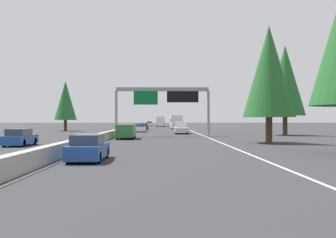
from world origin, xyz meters
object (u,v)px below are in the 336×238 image
box_truck_far_center (160,121)px  conifer_left_mid (65,101)px  sedan_mid_right (88,148)px  oncoming_near (20,138)px  sedan_distant_b (140,128)px  bus_mid_center (176,121)px  sedan_near_center (150,124)px  minivan_mid_left (126,131)px  pickup_far_left (181,128)px  conifer_right_near (269,71)px  conifer_right_mid (285,80)px  sedan_far_right (144,126)px  sign_gantry_overhead (164,97)px

box_truck_far_center → conifer_left_mid: conifer_left_mid is taller
sedan_mid_right → oncoming_near: 14.37m
sedan_distant_b → bus_mid_center: 22.41m
bus_mid_center → sedan_near_center: bearing=11.9°
bus_mid_center → oncoming_near: 57.72m
sedan_mid_right → box_truck_far_center: (91.07, -3.77, 0.93)m
minivan_mid_left → pickup_far_left: 16.91m
oncoming_near → sedan_mid_right: bearing=34.7°
pickup_far_left → sedan_mid_right: bearing=169.4°
sedan_mid_right → oncoming_near: same height
pickup_far_left → box_truck_far_center: size_ratio=0.66×
conifer_right_near → sedan_distant_b: bearing=24.5°
sedan_mid_right → conifer_left_mid: conifer_left_mid is taller
sedan_near_center → bus_mid_center: bearing=-168.1°
box_truck_far_center → conifer_right_mid: 61.68m
sedan_mid_right → sedan_far_right: (60.82, -0.27, 0.00)m
bus_mid_center → conifer_left_mid: 27.20m
sedan_far_right → box_truck_far_center: size_ratio=0.52×
oncoming_near → conifer_right_mid: 36.84m
oncoming_near → sedan_far_right: bearing=170.2°
sedan_far_right → box_truck_far_center: 30.46m
bus_mid_center → sedan_distant_b: bearing=161.5°
sedan_distant_b → conifer_right_mid: bearing=-123.0°
sign_gantry_overhead → conifer_right_mid: conifer_right_mid is taller
sedan_far_right → sedan_near_center: bearing=0.1°
sedan_far_right → conifer_right_near: bearing=-162.7°
sign_gantry_overhead → oncoming_near: 22.15m
box_truck_far_center → conifer_right_mid: bearing=-163.1°
conifer_right_near → oncoming_near: bearing=98.6°
conifer_right_mid → box_truck_far_center: bearing=16.9°
sedan_mid_right → oncoming_near: (11.81, 8.18, 0.00)m
sedan_near_center → oncoming_near: size_ratio=1.00×
conifer_right_near → conifer_left_mid: 46.12m
minivan_mid_left → conifer_left_mid: conifer_left_mid is taller
box_truck_far_center → oncoming_near: (-79.26, 11.96, -0.93)m
bus_mid_center → conifer_right_mid: size_ratio=0.90×
sedan_near_center → conifer_left_mid: 52.67m
sedan_far_right → conifer_right_mid: size_ratio=0.35×
conifer_right_near → minivan_mid_left: bearing=61.8°
conifer_right_near → sedan_near_center: bearing=9.4°
sign_gantry_overhead → minivan_mid_left: sign_gantry_overhead is taller
sedan_mid_right → box_truck_far_center: bearing=-2.4°
sedan_distant_b → bus_mid_center: bus_mid_center is taller
sign_gantry_overhead → sedan_near_center: (72.29, 4.18, -4.50)m
pickup_far_left → box_truck_far_center: bearing=3.7°
bus_mid_center → sedan_mid_right: bearing=173.7°
sign_gantry_overhead → minivan_mid_left: (-6.49, 4.39, -4.23)m
conifer_right_mid → sedan_mid_right: bearing=146.3°
oncoming_near → conifer_right_mid: (20.52, -29.76, 7.07)m
sedan_mid_right → conifer_right_near: 21.91m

